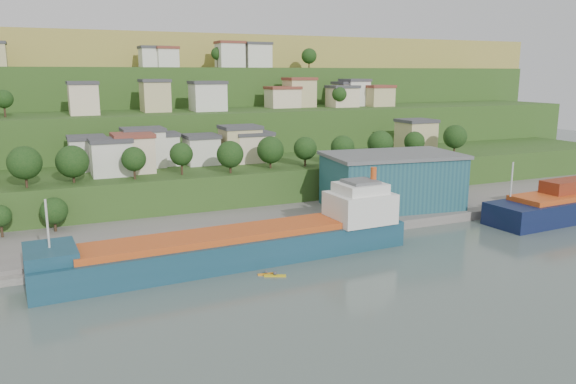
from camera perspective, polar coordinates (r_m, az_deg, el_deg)
ground at (r=96.14m, az=0.99°, el=-8.23°), size 500.00×500.00×0.00m
quay at (r=128.56m, az=3.83°, el=-3.01°), size 220.00×26.00×4.00m
hillside at (r=255.47m, az=-15.17°, el=4.14°), size 360.00×211.11×96.00m
cargo_ship_near at (r=101.23m, az=-4.41°, el=-5.56°), size 67.77×13.76×17.31m
warehouse at (r=134.86m, az=10.51°, el=1.20°), size 33.05×22.57×12.80m
dinghy at (r=106.09m, az=-24.91°, el=-6.53°), size 3.80×2.36×0.71m
kayak_orange at (r=95.42m, az=-2.24°, el=-8.26°), size 2.93×0.85×0.72m
kayak_yellow at (r=94.50m, az=-1.33°, el=-8.42°), size 3.60×2.07×0.91m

